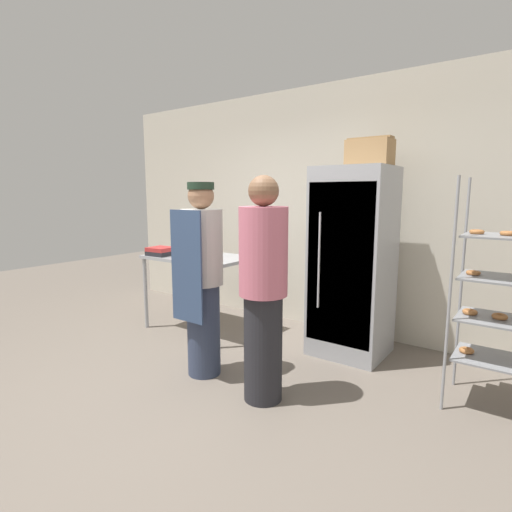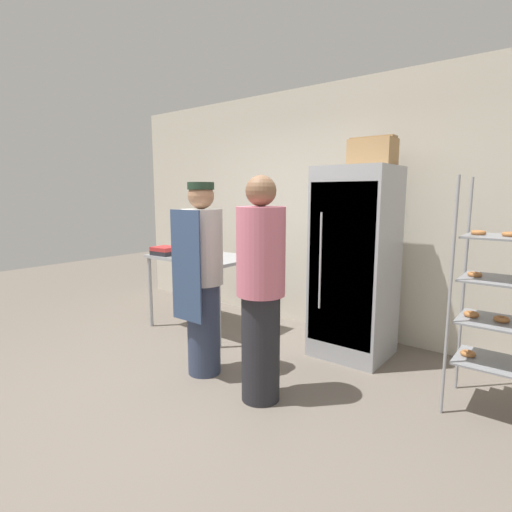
# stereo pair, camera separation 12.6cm
# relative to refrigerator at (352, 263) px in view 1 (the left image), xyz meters

# --- Properties ---
(ground_plane) EXTENTS (14.00, 14.00, 0.00)m
(ground_plane) POSITION_rel_refrigerator_xyz_m (-0.60, -1.55, -0.93)
(ground_plane) COLOR #6B6056
(back_wall) EXTENTS (6.40, 0.12, 2.83)m
(back_wall) POSITION_rel_refrigerator_xyz_m (-0.60, 0.63, 0.49)
(back_wall) COLOR beige
(back_wall) RESTS_ON ground_plane
(refrigerator) EXTENTS (0.70, 0.68, 1.86)m
(refrigerator) POSITION_rel_refrigerator_xyz_m (0.00, 0.00, 0.00)
(refrigerator) COLOR #9EA0A5
(refrigerator) RESTS_ON ground_plane
(baking_rack) EXTENTS (0.63, 0.50, 1.73)m
(baking_rack) POSITION_rel_refrigerator_xyz_m (1.30, -0.38, -0.08)
(baking_rack) COLOR #93969B
(baking_rack) RESTS_ON ground_plane
(prep_counter) EXTENTS (1.21, 0.76, 0.89)m
(prep_counter) POSITION_rel_refrigerator_xyz_m (-1.73, -0.37, -0.14)
(prep_counter) COLOR #9EA0A5
(prep_counter) RESTS_ON ground_plane
(donut_box) EXTENTS (0.26, 0.21, 0.25)m
(donut_box) POSITION_rel_refrigerator_xyz_m (-1.89, -0.31, 0.00)
(donut_box) COLOR silver
(donut_box) RESTS_ON prep_counter
(blender_pitcher) EXTENTS (0.12, 0.12, 0.27)m
(blender_pitcher) POSITION_rel_refrigerator_xyz_m (-2.21, -0.14, 0.08)
(blender_pitcher) COLOR #99999E
(blender_pitcher) RESTS_ON prep_counter
(binder_stack) EXTENTS (0.28, 0.27, 0.10)m
(binder_stack) POSITION_rel_refrigerator_xyz_m (-2.12, -0.60, 0.00)
(binder_stack) COLOR #232328
(binder_stack) RESTS_ON prep_counter
(cardboard_storage_box) EXTENTS (0.42, 0.27, 0.27)m
(cardboard_storage_box) POSITION_rel_refrigerator_xyz_m (0.09, 0.09, 1.06)
(cardboard_storage_box) COLOR #A87F51
(cardboard_storage_box) RESTS_ON refrigerator
(person_baker) EXTENTS (0.36, 0.38, 1.70)m
(person_baker) POSITION_rel_refrigerator_xyz_m (-0.87, -1.22, -0.05)
(person_baker) COLOR #333D56
(person_baker) RESTS_ON ground_plane
(person_customer) EXTENTS (0.37, 0.37, 1.74)m
(person_customer) POSITION_rel_refrigerator_xyz_m (-0.18, -1.28, -0.04)
(person_customer) COLOR #232328
(person_customer) RESTS_ON ground_plane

